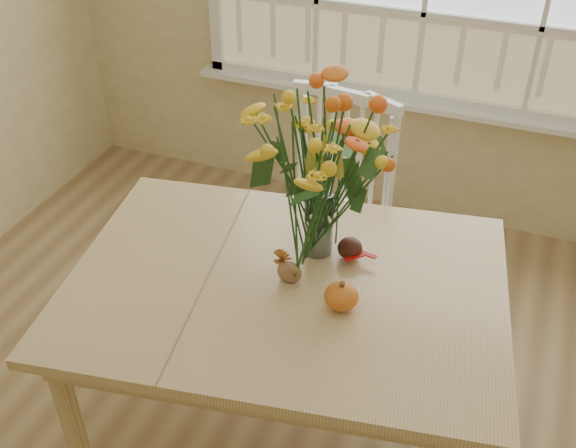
% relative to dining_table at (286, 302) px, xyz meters
% --- Properties ---
extents(dining_table, '(1.59, 1.25, 0.77)m').
position_rel_dining_table_xyz_m(dining_table, '(0.00, 0.00, 0.00)').
color(dining_table, tan).
rests_on(dining_table, floor).
extents(windsor_chair, '(0.55, 0.53, 1.05)m').
position_rel_dining_table_xyz_m(windsor_chair, '(-0.08, 0.77, -0.10)').
color(windsor_chair, white).
rests_on(windsor_chair, floor).
extents(flower_vase, '(0.47, 0.47, 0.56)m').
position_rel_dining_table_xyz_m(flower_vase, '(0.04, 0.19, 0.43)').
color(flower_vase, white).
rests_on(flower_vase, dining_table).
extents(pumpkin, '(0.11, 0.11, 0.08)m').
position_rel_dining_table_xyz_m(pumpkin, '(0.21, -0.06, 0.13)').
color(pumpkin, '#CF6318').
rests_on(pumpkin, dining_table).
extents(turkey_figurine, '(0.10, 0.08, 0.11)m').
position_rel_dining_table_xyz_m(turkey_figurine, '(0.01, -0.00, 0.14)').
color(turkey_figurine, '#CCB78C').
rests_on(turkey_figurine, dining_table).
extents(dark_gourd, '(0.13, 0.09, 0.08)m').
position_rel_dining_table_xyz_m(dark_gourd, '(0.16, 0.19, 0.13)').
color(dark_gourd, '#38160F').
rests_on(dark_gourd, dining_table).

